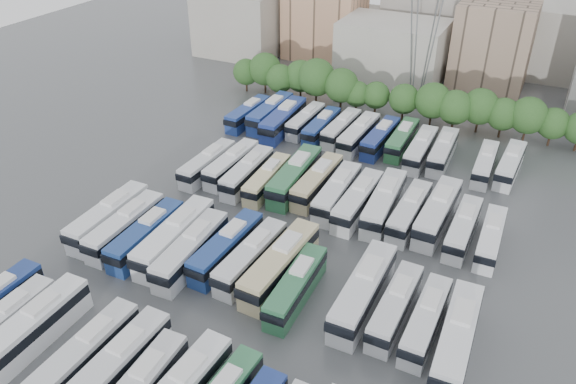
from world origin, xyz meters
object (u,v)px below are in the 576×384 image
at_px(bus_r1_s1, 126,226).
at_px(bus_r3_s1, 270,113).
at_px(bus_r2_s2, 231,164).
at_px(bus_r2_s9, 384,203).
at_px(bus_r1_s11, 395,306).
at_px(bus_r1_s12, 426,320).
at_px(bus_r1_s13, 457,338).
at_px(bus_r2_s4, 267,179).
at_px(bus_r0_s2, 32,328).
at_px(bus_r1_s8, 296,286).
at_px(bus_r3_s6, 359,134).
at_px(bus_r1_s10, 363,291).
at_px(bus_r3_s8, 402,139).
at_px(bus_r1_s2, 146,235).
at_px(bus_r3_s3, 306,121).
at_px(bus_r1_s6, 251,257).
at_px(bus_r2_s6, 317,181).
at_px(bus_r0_s1, 4,323).
at_px(bus_r3_s2, 283,119).
at_px(bus_r2_s11, 438,212).
at_px(bus_r0_s5, 117,366).
at_px(bus_r3_s4, 321,127).
at_px(bus_r3_s5, 341,128).
at_px(electricity_pylon, 428,1).
at_px(bus_r2_s13, 491,238).
at_px(bus_r3_s13, 510,164).
at_px(bus_r2_s8, 358,200).
at_px(bus_r1_s7, 280,264).
at_px(bus_r1_s0, 109,217).
at_px(bus_r3_s12, 485,164).
at_px(bus_r3_s0, 248,114).
at_px(bus_r0_s4, 86,353).
at_px(bus_r2_s10, 409,212).
at_px(bus_r2_s7, 337,192).
at_px(bus_r3_s9, 420,149).
at_px(bus_r3_s10, 443,151).
at_px(bus_r1_s5, 227,247).
at_px(bus_r2_s12, 463,228).
at_px(bus_r3_s7, 380,138).
at_px(bus_r2_s3, 247,172).

xyz_separation_m(bus_r1_s1, bus_r3_s1, (0.10, 37.35, 0.07)).
distance_m(bus_r2_s2, bus_r2_s9, 23.05).
xyz_separation_m(bus_r1_s11, bus_r1_s12, (3.24, -0.47, -0.04)).
distance_m(bus_r1_s13, bus_r2_s4, 34.95).
distance_m(bus_r0_s2, bus_r1_s8, 25.83).
height_order(bus_r0_s2, bus_r3_s6, bus_r0_s2).
distance_m(bus_r1_s10, bus_r3_s8, 36.95).
xyz_separation_m(bus_r1_s2, bus_r2_s9, (23.02, 18.86, 0.12)).
height_order(bus_r1_s2, bus_r3_s3, bus_r1_s2).
height_order(bus_r1_s6, bus_r2_s6, bus_r2_s6).
xyz_separation_m(bus_r0_s1, bus_r3_s2, (3.42, 53.40, 0.30)).
distance_m(bus_r2_s6, bus_r2_s11, 16.58).
bearing_deg(bus_r0_s5, bus_r3_s4, 94.61).
bearing_deg(bus_r3_s5, bus_r1_s2, -102.50).
bearing_deg(bus_r2_s11, bus_r1_s10, -98.91).
distance_m(bus_r2_s9, bus_r3_s3, 27.48).
bearing_deg(bus_r1_s13, bus_r1_s8, 177.77).
distance_m(electricity_pylon, bus_r2_s13, 47.04).
xyz_separation_m(bus_r0_s2, bus_r3_s13, (36.23, 53.91, -0.22)).
relative_size(bus_r3_s4, bus_r3_s5, 0.98).
height_order(bus_r1_s6, bus_r1_s11, bus_r1_s6).
distance_m(bus_r1_s11, bus_r3_s4, 42.42).
bearing_deg(bus_r1_s1, bus_r2_s8, 36.61).
xyz_separation_m(bus_r1_s7, bus_r2_s8, (3.08, 16.07, -0.17)).
bearing_deg(bus_r1_s7, bus_r2_s11, 56.51).
height_order(bus_r1_s0, bus_r3_s12, bus_r1_s0).
height_order(bus_r1_s6, bus_r3_s0, bus_r1_s6).
xyz_separation_m(bus_r0_s4, bus_r2_s10, (19.92, 35.37, -0.01)).
relative_size(bus_r2_s10, bus_r2_s13, 1.09).
xyz_separation_m(bus_r2_s2, bus_r2_s4, (6.57, -1.38, -0.08)).
bearing_deg(bus_r3_s8, bus_r2_s7, -99.84).
xyz_separation_m(bus_r3_s1, bus_r3_s5, (13.01, 0.00, -0.22)).
xyz_separation_m(bus_r0_s1, bus_r3_s9, (26.63, 53.34, 0.05)).
distance_m(bus_r0_s1, bus_r3_s4, 55.20).
relative_size(bus_r0_s1, bus_r3_s0, 1.00).
bearing_deg(bus_r3_s5, bus_r0_s2, -98.25).
bearing_deg(bus_r3_s10, bus_r1_s5, -117.37).
relative_size(bus_r1_s7, bus_r2_s12, 1.19).
relative_size(bus_r2_s9, bus_r3_s3, 1.20).
height_order(bus_r2_s7, bus_r3_s7, bus_r2_s7).
relative_size(bus_r0_s5, bus_r2_s6, 1.02).
relative_size(bus_r1_s2, bus_r3_s10, 1.04).
bearing_deg(bus_r2_s12, bus_r1_s5, -145.48).
relative_size(bus_r1_s12, bus_r3_s13, 0.97).
distance_m(bus_r1_s2, bus_r1_s12, 33.08).
bearing_deg(bus_r0_s5, bus_r2_s10, 66.14).
bearing_deg(bus_r2_s6, bus_r3_s12, 39.20).
xyz_separation_m(bus_r3_s2, bus_r3_s8, (19.69, 2.16, -0.31)).
distance_m(bus_r2_s3, bus_r2_s4, 3.29).
height_order(bus_r1_s0, bus_r1_s11, bus_r1_s0).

